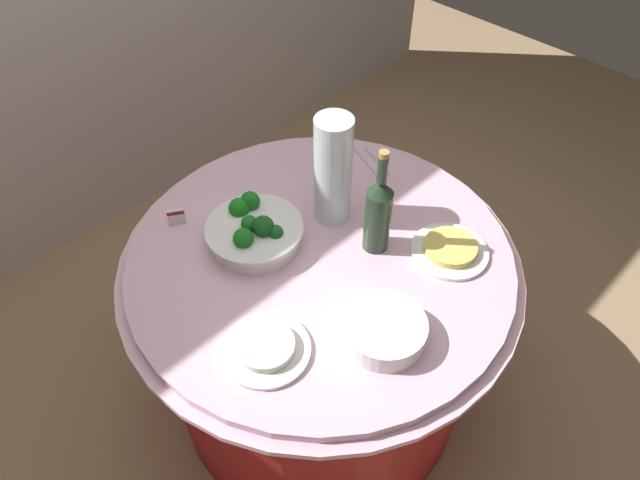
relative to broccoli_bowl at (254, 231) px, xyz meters
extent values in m
plane|color=#9E7F5B|center=(0.10, -0.16, -0.78)|extent=(6.00, 6.00, 0.00)
cylinder|color=maroon|center=(0.10, -0.16, -0.44)|extent=(1.01, 1.01, 0.69)
cylinder|color=#E0B2C6|center=(0.10, -0.16, -0.08)|extent=(1.16, 1.16, 0.02)
cylinder|color=#E0B2C6|center=(0.10, -0.16, -0.06)|extent=(1.10, 1.10, 0.03)
cylinder|color=white|center=(0.00, 0.00, -0.02)|extent=(0.26, 0.26, 0.05)
cylinder|color=white|center=(0.00, 0.00, 0.02)|extent=(0.28, 0.28, 0.01)
sphere|color=#19711E|center=(-0.06, -0.03, 0.04)|extent=(0.06, 0.06, 0.06)
sphere|color=#19521E|center=(0.01, -0.04, 0.04)|extent=(0.06, 0.06, 0.06)
sphere|color=#196E1E|center=(-0.01, 0.00, 0.04)|extent=(0.05, 0.05, 0.05)
sphere|color=#197B1E|center=(0.01, 0.08, 0.03)|extent=(0.06, 0.06, 0.06)
sphere|color=#196A1E|center=(0.05, 0.07, 0.04)|extent=(0.06, 0.06, 0.06)
sphere|color=#195D1E|center=(0.02, -0.07, 0.03)|extent=(0.04, 0.04, 0.04)
cylinder|color=white|center=(0.01, -0.48, -0.04)|extent=(0.21, 0.21, 0.01)
cylinder|color=white|center=(0.01, -0.48, -0.03)|extent=(0.21, 0.21, 0.01)
cylinder|color=white|center=(0.01, -0.48, -0.02)|extent=(0.21, 0.21, 0.01)
cylinder|color=white|center=(0.01, -0.48, -0.01)|extent=(0.21, 0.21, 0.01)
cylinder|color=white|center=(0.01, -0.48, 0.00)|extent=(0.21, 0.21, 0.01)
cylinder|color=white|center=(0.01, -0.48, 0.01)|extent=(0.21, 0.21, 0.01)
cylinder|color=#233925|center=(0.23, -0.26, 0.06)|extent=(0.07, 0.07, 0.20)
cone|color=#233925|center=(0.23, -0.26, 0.18)|extent=(0.07, 0.07, 0.04)
cylinder|color=#233925|center=(0.23, -0.26, 0.24)|extent=(0.03, 0.03, 0.08)
cylinder|color=#B2844C|center=(0.23, -0.26, 0.29)|extent=(0.03, 0.03, 0.02)
cylinder|color=silver|center=(0.24, -0.08, 0.13)|extent=(0.11, 0.11, 0.34)
sphere|color=#E5B26B|center=(0.26, -0.08, 0.00)|extent=(0.06, 0.06, 0.06)
sphere|color=#E5B26B|center=(0.23, -0.06, 0.00)|extent=(0.06, 0.06, 0.06)
sphere|color=#E5B26B|center=(0.23, -0.10, 0.00)|extent=(0.06, 0.06, 0.06)
sphere|color=#72C64C|center=(0.26, -0.07, 0.05)|extent=(0.06, 0.06, 0.06)
sphere|color=#72C64C|center=(0.22, -0.07, 0.05)|extent=(0.06, 0.06, 0.06)
sphere|color=#72C64C|center=(0.24, -0.10, 0.05)|extent=(0.06, 0.06, 0.06)
sphere|color=red|center=(0.25, -0.06, 0.11)|extent=(0.06, 0.06, 0.06)
sphere|color=red|center=(0.22, -0.08, 0.11)|extent=(0.06, 0.06, 0.06)
sphere|color=red|center=(0.25, -0.09, 0.11)|extent=(0.06, 0.06, 0.06)
cylinder|color=silver|center=(0.49, 0.01, -0.04)|extent=(0.06, 0.15, 0.01)
cylinder|color=silver|center=(0.53, 0.00, -0.04)|extent=(0.06, 0.15, 0.01)
sphere|color=silver|center=(0.48, -0.07, -0.04)|extent=(0.01, 0.01, 0.01)
cylinder|color=white|center=(-0.22, -0.30, -0.03)|extent=(0.22, 0.22, 0.01)
cylinder|color=white|center=(-0.22, -0.30, -0.02)|extent=(0.14, 0.14, 0.02)
cylinder|color=white|center=(0.36, -0.43, -0.03)|extent=(0.22, 0.22, 0.01)
cylinder|color=#EACC60|center=(0.36, -0.43, -0.02)|extent=(0.15, 0.15, 0.02)
cube|color=white|center=(0.35, -0.16, -0.01)|extent=(0.05, 0.01, 0.05)
cube|color=maroon|center=(0.35, -0.16, 0.00)|extent=(0.05, 0.01, 0.01)
cube|color=white|center=(-0.12, 0.22, -0.01)|extent=(0.05, 0.03, 0.05)
cube|color=maroon|center=(-0.12, 0.22, 0.00)|extent=(0.05, 0.03, 0.01)
camera|label=1|loc=(-0.67, -0.94, 1.15)|focal=31.89mm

